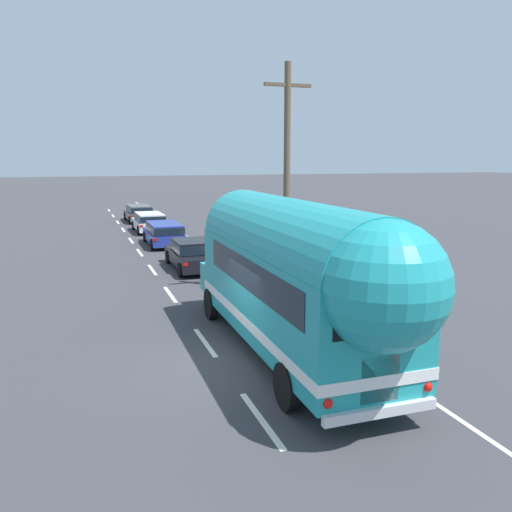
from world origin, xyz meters
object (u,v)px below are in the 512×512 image
(utility_pole, at_px, (287,178))
(car_second, at_px, (164,232))
(car_fourth, at_px, (139,212))
(painted_bus, at_px, (297,274))
(car_third, at_px, (149,221))
(car_lead, at_px, (192,253))

(utility_pole, xyz_separation_m, car_second, (-2.51, 12.81, -3.62))
(utility_pole, distance_m, car_fourth, 25.83)
(utility_pole, distance_m, painted_bus, 7.08)
(utility_pole, height_order, car_third, utility_pole)
(car_third, bearing_deg, car_second, -89.66)
(utility_pole, relative_size, car_fourth, 1.79)
(painted_bus, xyz_separation_m, car_second, (-0.16, 19.14, -1.50))
(car_lead, bearing_deg, car_second, 91.24)
(car_lead, height_order, car_second, same)
(car_lead, distance_m, car_third, 13.19)
(car_lead, bearing_deg, utility_pole, -67.57)
(car_second, bearing_deg, car_lead, -88.76)
(utility_pole, distance_m, car_second, 13.55)
(car_second, height_order, car_fourth, same)
(car_lead, relative_size, car_third, 1.06)
(car_lead, relative_size, car_fourth, 0.99)
(utility_pole, height_order, car_second, utility_pole)
(car_second, xyz_separation_m, car_fourth, (0.00, 12.64, -0.01))
(car_fourth, bearing_deg, painted_bus, -89.72)
(painted_bus, distance_m, car_fourth, 31.82)
(utility_pole, relative_size, car_lead, 1.82)
(painted_bus, relative_size, car_third, 2.51)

